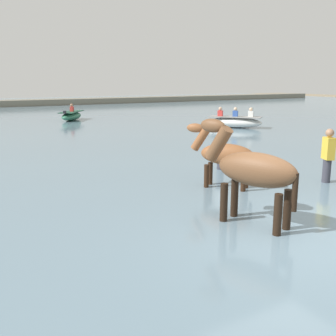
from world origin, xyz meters
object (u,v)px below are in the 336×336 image
object	(u,v)px
horse_trailing_chestnut	(224,156)
person_wading_mid	(221,149)
boat_near_starboard	(71,116)
person_spectator_far	(328,160)
boat_distant_east	(235,122)
horse_lead_bay	(252,172)

from	to	relation	value
horse_trailing_chestnut	person_wading_mid	world-z (taller)	horse_trailing_chestnut
boat_near_starboard	person_spectator_far	distance (m)	18.41
boat_near_starboard	boat_distant_east	world-z (taller)	boat_distant_east
boat_near_starboard	person_wading_mid	distance (m)	15.89
boat_near_starboard	person_wading_mid	world-z (taller)	person_wading_mid
horse_lead_bay	boat_near_starboard	xyz separation A→B (m)	(2.80, 19.71, -0.66)
horse_lead_bay	horse_trailing_chestnut	xyz separation A→B (m)	(1.11, 2.21, -0.19)
boat_distant_east	person_spectator_far	bearing A→B (deg)	-118.17
horse_lead_bay	boat_near_starboard	size ratio (longest dim) A/B	0.81
person_spectator_far	horse_lead_bay	bearing A→B (deg)	-159.89
boat_near_starboard	person_spectator_far	world-z (taller)	person_spectator_far
horse_trailing_chestnut	person_spectator_far	bearing A→B (deg)	-19.50
boat_distant_east	person_wading_mid	bearing A→B (deg)	-131.49
boat_distant_east	person_wading_mid	size ratio (longest dim) A/B	1.71
person_wading_mid	person_spectator_far	size ratio (longest dim) A/B	1.00
horse_trailing_chestnut	person_spectator_far	world-z (taller)	horse_trailing_chestnut
boat_distant_east	horse_lead_bay	bearing A→B (deg)	-128.21
boat_distant_east	person_spectator_far	size ratio (longest dim) A/B	1.71
person_wading_mid	boat_distant_east	bearing A→B (deg)	48.51
horse_lead_bay	boat_distant_east	size ratio (longest dim) A/B	0.75
horse_trailing_chestnut	boat_near_starboard	bearing A→B (deg)	84.51
person_wading_mid	horse_trailing_chestnut	bearing A→B (deg)	-125.32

